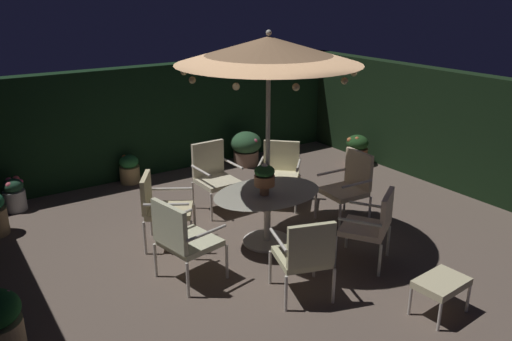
{
  "coord_description": "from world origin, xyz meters",
  "views": [
    {
      "loc": [
        -3.66,
        -5.3,
        3.26
      ],
      "look_at": [
        -0.05,
        0.12,
        0.95
      ],
      "focal_mm": 36.2,
      "sensor_mm": 36.0,
      "label": 1
    }
  ],
  "objects_px": {
    "patio_chair_southeast": "(161,205)",
    "potted_plant_right_near": "(357,149)",
    "patio_chair_southwest": "(305,253)",
    "potted_plant_back_left": "(129,169)",
    "patio_chair_northeast": "(280,170)",
    "patio_chair_east": "(214,173)",
    "patio_chair_south": "(182,236)",
    "potted_plant_left_near": "(14,194)",
    "potted_plant_back_center": "(246,147)",
    "ottoman_footrest": "(441,284)",
    "patio_chair_west": "(372,223)",
    "centerpiece_planter": "(264,176)",
    "patio_chair_north": "(350,183)",
    "patio_umbrella": "(269,51)",
    "patio_dining_table": "(267,204)"
  },
  "relations": [
    {
      "from": "potted_plant_back_left",
      "to": "patio_chair_southwest",
      "type": "bearing_deg",
      "value": -86.22
    },
    {
      "from": "patio_chair_southeast",
      "to": "potted_plant_right_near",
      "type": "distance_m",
      "value": 4.63
    },
    {
      "from": "potted_plant_right_near",
      "to": "centerpiece_planter",
      "type": "bearing_deg",
      "value": -152.36
    },
    {
      "from": "patio_umbrella",
      "to": "patio_chair_east",
      "type": "distance_m",
      "value": 2.41
    },
    {
      "from": "patio_chair_west",
      "to": "potted_plant_right_near",
      "type": "xyz_separation_m",
      "value": [
        2.57,
        2.9,
        -0.25
      ]
    },
    {
      "from": "patio_chair_north",
      "to": "potted_plant_right_near",
      "type": "xyz_separation_m",
      "value": [
        1.92,
        1.81,
        -0.29
      ]
    },
    {
      "from": "potted_plant_left_near",
      "to": "potted_plant_back_center",
      "type": "relative_size",
      "value": 0.81
    },
    {
      "from": "centerpiece_planter",
      "to": "patio_chair_west",
      "type": "bearing_deg",
      "value": -52.96
    },
    {
      "from": "patio_chair_southwest",
      "to": "patio_chair_southeast",
      "type": "bearing_deg",
      "value": 110.56
    },
    {
      "from": "patio_chair_east",
      "to": "patio_chair_southwest",
      "type": "distance_m",
      "value": 2.76
    },
    {
      "from": "patio_chair_north",
      "to": "patio_chair_southeast",
      "type": "distance_m",
      "value": 2.71
    },
    {
      "from": "centerpiece_planter",
      "to": "potted_plant_back_center",
      "type": "height_order",
      "value": "centerpiece_planter"
    },
    {
      "from": "patio_chair_southwest",
      "to": "potted_plant_left_near",
      "type": "xyz_separation_m",
      "value": [
        -2.21,
        4.37,
        -0.29
      ]
    },
    {
      "from": "patio_chair_southeast",
      "to": "patio_chair_northeast",
      "type": "bearing_deg",
      "value": 8.06
    },
    {
      "from": "patio_chair_northeast",
      "to": "patio_chair_west",
      "type": "bearing_deg",
      "value": -95.38
    },
    {
      "from": "patio_chair_west",
      "to": "patio_chair_northeast",
      "type": "bearing_deg",
      "value": 84.62
    },
    {
      "from": "potted_plant_left_near",
      "to": "potted_plant_back_center",
      "type": "height_order",
      "value": "potted_plant_back_center"
    },
    {
      "from": "patio_chair_east",
      "to": "patio_chair_southeast",
      "type": "bearing_deg",
      "value": -149.64
    },
    {
      "from": "patio_umbrella",
      "to": "patio_chair_southeast",
      "type": "bearing_deg",
      "value": 148.95
    },
    {
      "from": "ottoman_footrest",
      "to": "patio_chair_west",
      "type": "bearing_deg",
      "value": 81.81
    },
    {
      "from": "patio_chair_northeast",
      "to": "ottoman_footrest",
      "type": "xyz_separation_m",
      "value": [
        -0.37,
        -3.36,
        -0.2
      ]
    },
    {
      "from": "patio_chair_southeast",
      "to": "potted_plant_back_center",
      "type": "bearing_deg",
      "value": 38.86
    },
    {
      "from": "patio_chair_north",
      "to": "patio_chair_southeast",
      "type": "xyz_separation_m",
      "value": [
        -2.59,
        0.8,
        -0.01
      ]
    },
    {
      "from": "patio_chair_southeast",
      "to": "potted_plant_right_near",
      "type": "relative_size",
      "value": 1.68
    },
    {
      "from": "potted_plant_left_near",
      "to": "patio_chair_north",
      "type": "bearing_deg",
      "value": -37.71
    },
    {
      "from": "ottoman_footrest",
      "to": "patio_chair_east",
      "type": "bearing_deg",
      "value": 99.23
    },
    {
      "from": "patio_chair_north",
      "to": "patio_chair_southwest",
      "type": "relative_size",
      "value": 1.07
    },
    {
      "from": "centerpiece_planter",
      "to": "patio_chair_northeast",
      "type": "bearing_deg",
      "value": 46.05
    },
    {
      "from": "patio_chair_south",
      "to": "potted_plant_left_near",
      "type": "bearing_deg",
      "value": 110.85
    },
    {
      "from": "ottoman_footrest",
      "to": "potted_plant_back_center",
      "type": "relative_size",
      "value": 0.9
    },
    {
      "from": "centerpiece_planter",
      "to": "potted_plant_right_near",
      "type": "xyz_separation_m",
      "value": [
        3.41,
        1.79,
        -0.69
      ]
    },
    {
      "from": "centerpiece_planter",
      "to": "patio_chair_west",
      "type": "xyz_separation_m",
      "value": [
        0.84,
        -1.11,
        -0.43
      ]
    },
    {
      "from": "patio_chair_southwest",
      "to": "potted_plant_back_left",
      "type": "height_order",
      "value": "patio_chair_southwest"
    },
    {
      "from": "potted_plant_back_left",
      "to": "potted_plant_back_center",
      "type": "relative_size",
      "value": 0.78
    },
    {
      "from": "patio_dining_table",
      "to": "potted_plant_back_left",
      "type": "height_order",
      "value": "patio_dining_table"
    },
    {
      "from": "patio_chair_northeast",
      "to": "potted_plant_back_center",
      "type": "distance_m",
      "value": 1.97
    },
    {
      "from": "patio_chair_east",
      "to": "patio_chair_southeast",
      "type": "distance_m",
      "value": 1.35
    },
    {
      "from": "patio_umbrella",
      "to": "potted_plant_back_center",
      "type": "relative_size",
      "value": 4.28
    },
    {
      "from": "centerpiece_planter",
      "to": "potted_plant_right_near",
      "type": "relative_size",
      "value": 0.73
    },
    {
      "from": "patio_chair_west",
      "to": "potted_plant_back_center",
      "type": "xyz_separation_m",
      "value": [
        0.77,
        4.08,
        -0.2
      ]
    },
    {
      "from": "patio_chair_northeast",
      "to": "ottoman_footrest",
      "type": "bearing_deg",
      "value": -96.36
    },
    {
      "from": "patio_dining_table",
      "to": "potted_plant_left_near",
      "type": "bearing_deg",
      "value": 130.94
    },
    {
      "from": "centerpiece_planter",
      "to": "patio_chair_north",
      "type": "bearing_deg",
      "value": -0.75
    },
    {
      "from": "patio_chair_northeast",
      "to": "patio_chair_west",
      "type": "height_order",
      "value": "patio_chair_northeast"
    },
    {
      "from": "patio_chair_north",
      "to": "patio_chair_northeast",
      "type": "xyz_separation_m",
      "value": [
        -0.44,
        1.1,
        -0.03
      ]
    },
    {
      "from": "patio_chair_south",
      "to": "patio_chair_southwest",
      "type": "distance_m",
      "value": 1.42
    },
    {
      "from": "potted_plant_left_near",
      "to": "patio_chair_west",
      "type": "bearing_deg",
      "value": -51.23
    },
    {
      "from": "patio_dining_table",
      "to": "patio_chair_southwest",
      "type": "distance_m",
      "value": 1.4
    },
    {
      "from": "centerpiece_planter",
      "to": "patio_umbrella",
      "type": "bearing_deg",
      "value": 34.02
    },
    {
      "from": "patio_chair_west",
      "to": "potted_plant_back_center",
      "type": "height_order",
      "value": "patio_chair_west"
    }
  ]
}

